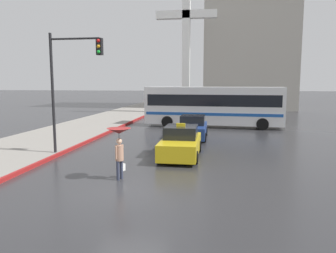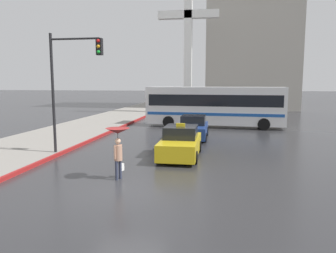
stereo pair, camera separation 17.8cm
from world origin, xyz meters
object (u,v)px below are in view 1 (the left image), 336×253
(pedestrian_with_umbrella, at_px, (119,140))
(traffic_light, at_px, (71,73))
(taxi, at_px, (181,143))
(city_bus, at_px, (213,105))
(sedan_red, at_px, (193,128))
(monument_cross, at_px, (186,36))

(pedestrian_with_umbrella, bearing_deg, traffic_light, 65.01)
(taxi, height_order, city_bus, city_bus)
(pedestrian_with_umbrella, distance_m, traffic_light, 5.68)
(sedan_red, bearing_deg, city_bus, -101.77)
(taxi, height_order, traffic_light, traffic_light)
(sedan_red, bearing_deg, taxi, 88.33)
(city_bus, relative_size, monument_cross, 0.72)
(taxi, relative_size, pedestrian_with_umbrella, 2.18)
(city_bus, bearing_deg, pedestrian_with_umbrella, -7.55)
(traffic_light, bearing_deg, pedestrian_with_umbrella, -45.44)
(sedan_red, height_order, traffic_light, traffic_light)
(taxi, xyz_separation_m, city_bus, (1.44, 11.78, 1.17))
(traffic_light, xyz_separation_m, monument_cross, (3.39, 24.03, 4.99))
(taxi, xyz_separation_m, monument_cross, (-2.01, 23.30, 8.47))
(taxi, relative_size, traffic_light, 0.71)
(sedan_red, distance_m, city_bus, 6.34)
(traffic_light, bearing_deg, taxi, 7.70)
(pedestrian_with_umbrella, distance_m, monument_cross, 28.65)
(traffic_light, bearing_deg, monument_cross, 81.96)
(pedestrian_with_umbrella, xyz_separation_m, traffic_light, (-3.52, 3.58, 2.65))
(monument_cross, bearing_deg, pedestrian_with_umbrella, -89.74)
(taxi, distance_m, monument_cross, 24.88)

